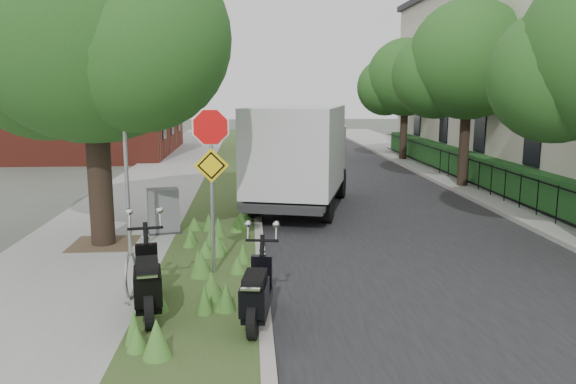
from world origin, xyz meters
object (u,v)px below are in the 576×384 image
at_px(sign_assembly, 211,157).
at_px(scooter_far, 256,299).
at_px(utility_cabinet, 163,212).
at_px(scooter_near, 148,288).
at_px(box_truck, 299,153).

bearing_deg(sign_assembly, scooter_far, -72.73).
xyz_separation_m(scooter_far, utility_cabinet, (-2.17, 5.67, 0.10)).
bearing_deg(scooter_near, sign_assembly, 66.98).
bearing_deg(scooter_far, scooter_near, 164.28).
xyz_separation_m(scooter_near, scooter_far, (1.63, -0.46, -0.04)).
relative_size(scooter_near, box_truck, 0.31).
bearing_deg(box_truck, utility_cabinet, -140.05).
relative_size(sign_assembly, box_truck, 0.52).
xyz_separation_m(scooter_near, utility_cabinet, (-0.54, 5.21, 0.07)).
bearing_deg(utility_cabinet, box_truck, 39.95).
bearing_deg(box_truck, scooter_far, -99.15).
bearing_deg(scooter_far, utility_cabinet, 110.97).
distance_m(sign_assembly, scooter_near, 2.82).
distance_m(sign_assembly, box_truck, 6.57).
distance_m(sign_assembly, utility_cabinet, 3.87).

